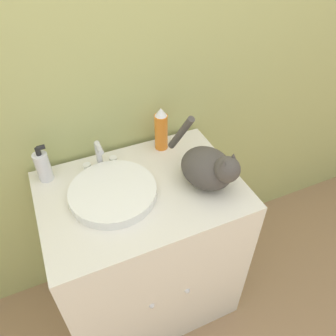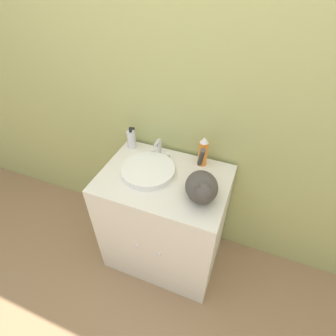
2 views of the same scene
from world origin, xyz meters
The scene contains 7 objects.
wall_back centered at (0.00, 0.60, 1.25)m, with size 6.00×0.05×2.50m.
vanity_cabinet centered at (0.00, 0.28, 0.41)m, with size 0.79×0.58×0.83m.
sink_basin centered at (-0.11, 0.29, 0.85)m, with size 0.33×0.33×0.04m.
faucet centered at (-0.11, 0.46, 0.88)m, with size 0.14×0.09×0.14m.
cat centered at (0.25, 0.20, 0.91)m, with size 0.24×0.35×0.26m.
soap_bottle centered at (-0.33, 0.49, 0.89)m, with size 0.06×0.06×0.16m.
spray_bottle centered at (0.18, 0.49, 0.92)m, with size 0.06×0.06×0.20m.
Camera 1 is at (-0.27, -0.59, 1.74)m, focal length 35.00 mm.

